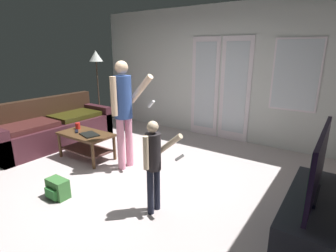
{
  "coord_description": "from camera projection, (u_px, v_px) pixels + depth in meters",
  "views": [
    {
      "loc": [
        2.48,
        -2.41,
        1.79
      ],
      "look_at": [
        0.66,
        0.22,
        0.86
      ],
      "focal_mm": 28.17,
      "sensor_mm": 36.0,
      "label": 1
    }
  ],
  "objects": [
    {
      "name": "laptop_closed",
      "position": [
        89.0,
        135.0,
        4.3
      ],
      "size": [
        0.36,
        0.3,
        0.02
      ],
      "primitive_type": "cube",
      "rotation": [
        0.0,
        0.0,
        -0.26
      ],
      "color": "black",
      "rests_on": "coffee_table"
    },
    {
      "name": "floor_lamp",
      "position": [
        96.0,
        62.0,
        6.13
      ],
      "size": [
        0.31,
        0.31,
        1.77
      ],
      "color": "#2C372B",
      "rests_on": "ground_plane"
    },
    {
      "name": "person_adult",
      "position": [
        124.0,
        106.0,
        3.91
      ],
      "size": [
        0.59,
        0.44,
        1.65
      ],
      "color": "pink",
      "rests_on": "ground_plane"
    },
    {
      "name": "tv_stand",
      "position": [
        309.0,
        221.0,
        2.47
      ],
      "size": [
        0.43,
        1.33,
        0.5
      ],
      "color": "black",
      "rests_on": "ground_plane"
    },
    {
      "name": "coffee_table",
      "position": [
        86.0,
        140.0,
        4.44
      ],
      "size": [
        0.93,
        0.52,
        0.45
      ],
      "color": "#513720",
      "rests_on": "ground_plane"
    },
    {
      "name": "tv_remote_black",
      "position": [
        77.0,
        131.0,
        4.47
      ],
      "size": [
        0.17,
        0.14,
        0.02
      ],
      "primitive_type": "cube",
      "rotation": [
        0.0,
        0.0,
        -0.61
      ],
      "color": "black",
      "rests_on": "coffee_table"
    },
    {
      "name": "wall_back_with_doors",
      "position": [
        211.0,
        74.0,
        5.44
      ],
      "size": [
        5.48,
        0.09,
        2.68
      ],
      "color": "silver",
      "rests_on": "ground_plane"
    },
    {
      "name": "person_child",
      "position": [
        154.0,
        159.0,
        2.86
      ],
      "size": [
        0.43,
        0.29,
        1.08
      ],
      "color": "black",
      "rests_on": "ground_plane"
    },
    {
      "name": "cup_near_edge",
      "position": [
        78.0,
        126.0,
        4.64
      ],
      "size": [
        0.08,
        0.08,
        0.11
      ],
      "primitive_type": "cylinder",
      "color": "red",
      "rests_on": "coffee_table"
    },
    {
      "name": "ground_plane",
      "position": [
        121.0,
        181.0,
        3.77
      ],
      "size": [
        5.48,
        5.33,
        0.02
      ],
      "primitive_type": "cube",
      "color": "#B8AAA9"
    },
    {
      "name": "loose_keyboard",
      "position": [
        62.0,
        190.0,
        3.47
      ],
      "size": [
        0.45,
        0.3,
        0.02
      ],
      "color": "white",
      "rests_on": "ground_plane"
    },
    {
      "name": "backpack",
      "position": [
        57.0,
        189.0,
        3.3
      ],
      "size": [
        0.29,
        0.2,
        0.25
      ],
      "color": "#386D34",
      "rests_on": "ground_plane"
    },
    {
      "name": "flat_screen_tv",
      "position": [
        319.0,
        165.0,
        2.32
      ],
      "size": [
        0.08,
        1.21,
        0.64
      ],
      "color": "black",
      "rests_on": "tv_stand"
    },
    {
      "name": "leather_couch",
      "position": [
        52.0,
        129.0,
        5.15
      ],
      "size": [
        0.87,
        2.28,
        0.87
      ],
      "color": "#3C1B23",
      "rests_on": "ground_plane"
    }
  ]
}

